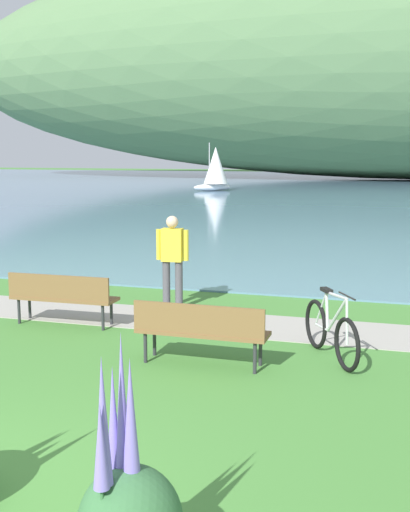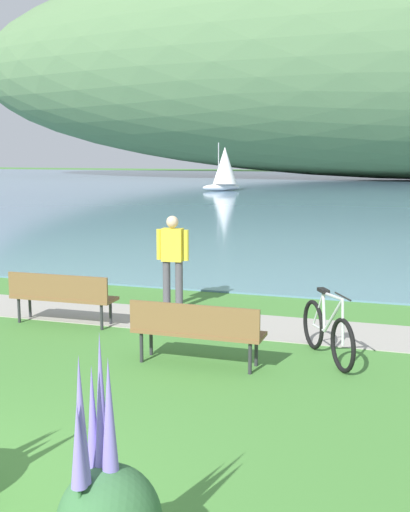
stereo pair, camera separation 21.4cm
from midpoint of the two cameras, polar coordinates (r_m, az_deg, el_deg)
The scene contains 7 objects.
bay_water at distance 52.67m, azimuth 12.85°, elevation 5.85°, with size 180.00×80.00×0.04m, color #5B7F9E.
shoreline_path at distance 11.16m, azimuth -2.97°, elevation -5.62°, with size 60.00×1.50×0.01m, color #A39E93.
park_bench_near_camera at distance 8.69m, azimuth -1.09°, elevation -6.39°, with size 1.80×0.49×0.88m.
park_bench_further_along at distance 10.97m, azimuth -13.02°, elevation -3.35°, with size 1.81×0.51×0.88m.
bicycle_beside_path at distance 9.16m, azimuth 10.35°, elevation -6.52°, with size 0.93×1.57×1.01m.
person_at_shoreline at distance 11.81m, azimuth -3.40°, elevation 0.01°, with size 0.61×0.24×1.71m.
sailboat_mid_bay at distance 47.49m, azimuth 0.77°, elevation 7.74°, with size 2.82×2.73×3.47m.
Camera 1 is at (3.56, -3.80, 2.85)m, focal length 45.43 mm.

